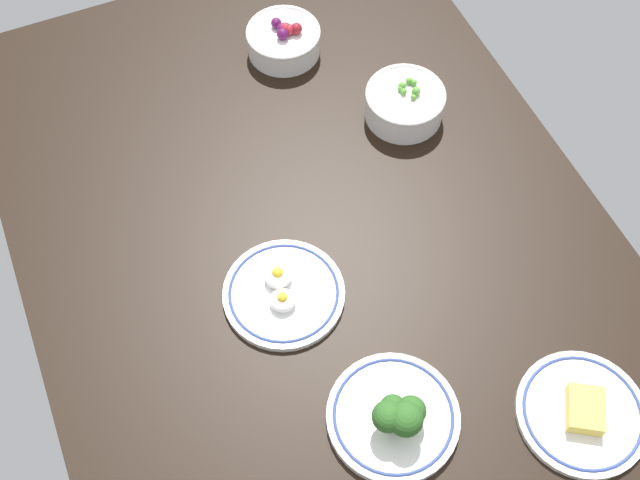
# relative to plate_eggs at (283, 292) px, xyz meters

# --- Properties ---
(dining_table) EXTENTS (1.36, 0.93, 0.04)m
(dining_table) POSITION_rel_plate_eggs_xyz_m (-0.06, 0.09, -0.03)
(dining_table) COLOR black
(dining_table) RESTS_ON ground
(plate_eggs) EXTENTS (0.19, 0.19, 0.04)m
(plate_eggs) POSITION_rel_plate_eggs_xyz_m (0.00, 0.00, 0.00)
(plate_eggs) COLOR white
(plate_eggs) RESTS_ON dining_table
(plate_broccoli) EXTENTS (0.19, 0.19, 0.09)m
(plate_broccoli) POSITION_rel_plate_eggs_xyz_m (0.25, 0.07, 0.02)
(plate_broccoli) COLOR white
(plate_broccoli) RESTS_ON dining_table
(bowl_berries) EXTENTS (0.14, 0.14, 0.07)m
(bowl_berries) POSITION_rel_plate_eggs_xyz_m (-0.48, 0.19, 0.02)
(bowl_berries) COLOR white
(bowl_berries) RESTS_ON dining_table
(plate_cheese) EXTENTS (0.19, 0.19, 0.04)m
(plate_cheese) POSITION_rel_plate_eggs_xyz_m (0.35, 0.32, -0.00)
(plate_cheese) COLOR white
(plate_cheese) RESTS_ON dining_table
(bowl_peas) EXTENTS (0.14, 0.14, 0.07)m
(bowl_peas) POSITION_rel_plate_eggs_xyz_m (-0.25, 0.33, 0.02)
(bowl_peas) COLOR white
(bowl_peas) RESTS_ON dining_table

